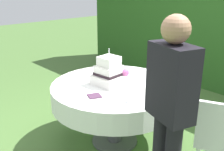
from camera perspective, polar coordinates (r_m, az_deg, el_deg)
ground_plane at (r=3.26m, az=0.58°, el=-13.88°), size 20.00×20.00×0.00m
cake_table at (r=2.97m, az=0.62°, el=-4.00°), size 1.41×1.41×0.73m
wedding_cake at (r=2.89m, az=-0.52°, el=0.52°), size 0.33×0.34×0.40m
serving_plate_near at (r=3.40m, az=6.15°, el=1.17°), size 0.11×0.11×0.01m
serving_plate_far at (r=2.97m, az=-8.57°, el=-1.68°), size 0.11×0.11×0.01m
serving_plate_left at (r=2.52m, az=3.83°, el=-5.36°), size 0.12×0.12×0.01m
napkin_stack at (r=2.62m, az=-3.81°, el=-4.41°), size 0.16×0.16×0.01m
garden_chair at (r=2.51m, az=22.23°, el=-12.10°), size 0.53×0.53×0.89m
standing_person at (r=1.98m, az=12.32°, el=-6.79°), size 0.40×0.30×1.60m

